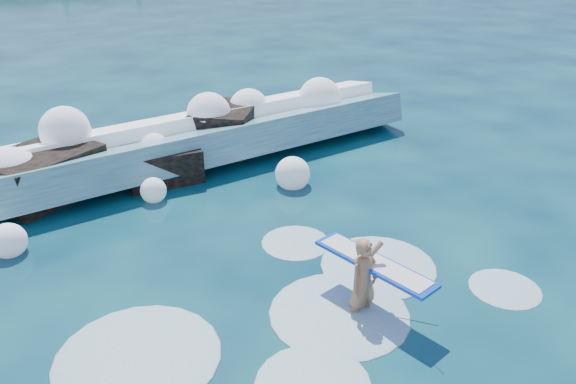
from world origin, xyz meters
name	(u,v)px	position (x,y,z in m)	size (l,w,h in m)	color
ground	(282,304)	(0.00, 0.00, 0.00)	(200.00, 200.00, 0.00)	#062037
breaking_wave	(115,159)	(-0.64, 7.60, 0.58)	(19.41, 2.96, 1.67)	#32737E
rock_cluster	(139,157)	(0.04, 7.56, 0.50)	(8.77, 3.57, 1.58)	black
surfer_with_board	(366,279)	(1.21, -1.01, 0.69)	(1.11, 3.01, 1.86)	#AA754F
wave_spray	(124,142)	(-0.36, 7.52, 1.05)	(15.82, 5.07, 2.29)	white
surf_foam	(292,314)	(-0.02, -0.38, 0.00)	(9.01, 5.52, 0.14)	silver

